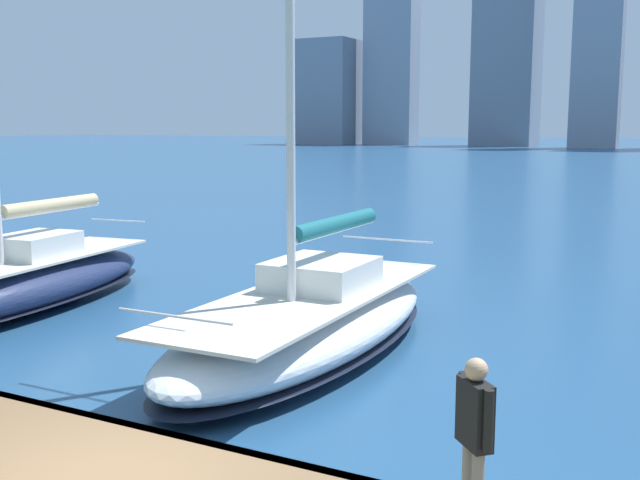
# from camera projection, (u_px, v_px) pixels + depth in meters

# --- Properties ---
(sailboat_teal) EXTENTS (3.13, 8.87, 10.61)m
(sailboat_teal) POSITION_uv_depth(u_px,v_px,m) (309.00, 319.00, 14.10)
(sailboat_teal) COLOR silver
(sailboat_teal) RESTS_ON ground
(sailboat_tan) EXTENTS (3.35, 8.66, 12.36)m
(sailboat_tan) POSITION_uv_depth(u_px,v_px,m) (23.00, 280.00, 17.44)
(sailboat_tan) COLOR navy
(sailboat_tan) RESTS_ON ground
(person_black_shirt) EXTENTS (0.43, 0.45, 1.59)m
(person_black_shirt) POSITION_uv_depth(u_px,v_px,m) (474.00, 425.00, 6.81)
(person_black_shirt) COLOR gray
(person_black_shirt) RESTS_ON dock_pier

